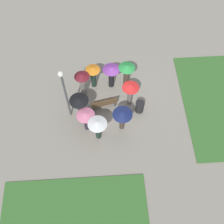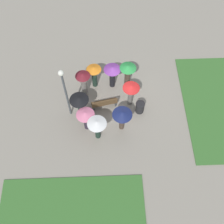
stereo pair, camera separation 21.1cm
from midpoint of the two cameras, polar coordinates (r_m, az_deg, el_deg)
ground_plane at (r=18.65m, az=2.99°, el=3.13°), size 90.00×90.00×0.00m
park_bench at (r=17.80m, az=-1.19°, el=1.80°), size 1.69×0.74×0.90m
lamp_post at (r=15.83m, az=-9.20°, el=4.78°), size 0.32×0.32×4.27m
trash_bin at (r=17.77m, az=6.03°, el=0.94°), size 0.59×0.59×0.85m
crowd_person_red at (r=17.26m, az=4.22°, el=4.34°), size 1.05×1.05×1.90m
crowd_person_black at (r=16.84m, az=-6.24°, el=1.90°), size 1.16×1.16×1.89m
crowd_person_orange at (r=18.19m, az=-3.33°, el=7.89°), size 0.95×0.95×1.85m
crowd_person_maroon at (r=17.89m, az=-5.50°, el=6.35°), size 0.94×0.94×1.98m
crowd_person_green at (r=18.21m, az=3.54°, el=8.10°), size 1.06×1.06×1.91m
crowd_person_navy at (r=16.18m, az=2.46°, el=-0.74°), size 1.17×1.17×1.86m
crowd_person_pink at (r=16.41m, az=-4.99°, el=-1.01°), size 1.07×1.07×1.76m
crowd_person_purple at (r=18.10m, az=0.39°, el=7.95°), size 1.09×1.09×1.88m
crowd_person_white at (r=15.96m, az=-2.67°, el=-2.77°), size 1.12×1.12×1.85m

